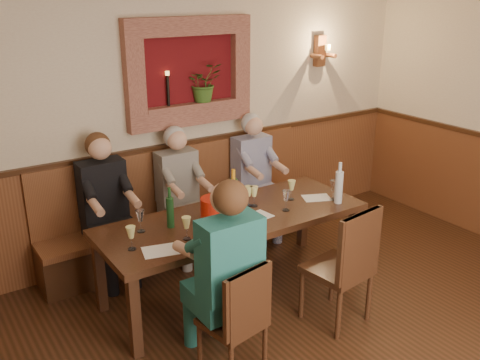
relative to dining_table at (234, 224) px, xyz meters
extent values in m
cube|color=beige|center=(0.00, 1.15, 0.72)|extent=(6.00, 0.04, 2.80)
cube|color=brown|center=(0.00, 1.13, -0.13)|extent=(6.00, 0.04, 1.10)
cube|color=#381E0F|center=(0.00, 1.13, 0.45)|extent=(6.02, 0.06, 0.05)
cube|color=#580C10|center=(0.20, 1.13, 1.17)|extent=(1.00, 0.02, 0.70)
cube|color=#A16552|center=(0.20, 1.09, 1.61)|extent=(1.36, 0.12, 0.18)
cube|color=#A16552|center=(0.20, 1.09, 0.73)|extent=(1.36, 0.12, 0.18)
cube|color=#A16552|center=(-0.39, 1.09, 1.17)|extent=(0.18, 0.12, 0.70)
cube|color=#A16552|center=(0.79, 1.09, 1.17)|extent=(0.18, 0.12, 0.70)
cube|color=#A16552|center=(0.20, 1.09, 0.84)|extent=(1.00, 0.14, 0.04)
imported|color=#386021|center=(0.35, 1.09, 1.06)|extent=(0.35, 0.30, 0.39)
cylinder|color=black|center=(-0.05, 1.09, 1.01)|extent=(0.03, 0.03, 0.30)
cylinder|color=#FFBF59|center=(-0.05, 1.09, 1.18)|extent=(0.04, 0.04, 0.04)
cube|color=brown|center=(1.90, 1.10, 1.27)|extent=(0.12, 0.08, 0.35)
cylinder|color=brown|center=(1.80, 1.03, 1.22)|extent=(0.05, 0.18, 0.05)
cylinder|color=brown|center=(2.00, 1.03, 1.22)|extent=(0.05, 0.18, 0.05)
cylinder|color=#FFBF59|center=(1.90, 0.97, 1.32)|extent=(0.06, 0.06, 0.06)
cube|color=black|center=(0.00, 0.00, 0.04)|extent=(2.40, 0.90, 0.06)
cube|color=black|center=(-1.12, -0.37, -0.33)|extent=(0.08, 0.08, 0.69)
cube|color=black|center=(1.12, -0.37, -0.33)|extent=(0.08, 0.08, 0.69)
cube|color=black|center=(-1.12, 0.37, -0.33)|extent=(0.08, 0.08, 0.69)
cube|color=black|center=(1.12, 0.37, -0.33)|extent=(0.08, 0.08, 0.69)
cube|color=#381E0F|center=(0.00, 0.91, -0.48)|extent=(3.00, 0.40, 0.40)
cube|color=brown|center=(0.00, 0.91, -0.26)|extent=(3.00, 0.45, 0.06)
cube|color=brown|center=(0.00, 1.10, 0.10)|extent=(3.00, 0.06, 0.66)
cube|color=black|center=(-0.59, -0.89, -0.49)|extent=(0.43, 0.43, 0.37)
cube|color=black|center=(-0.59, -0.89, -0.28)|extent=(0.45, 0.45, 0.05)
cube|color=black|center=(-0.56, -1.06, -0.02)|extent=(0.39, 0.11, 0.47)
cube|color=black|center=(0.46, -0.84, -0.46)|extent=(0.49, 0.49, 0.44)
cube|color=black|center=(0.46, -0.84, -0.21)|extent=(0.51, 0.51, 0.05)
cube|color=black|center=(0.49, -1.05, 0.09)|extent=(0.46, 0.10, 0.55)
cube|color=black|center=(-0.85, 0.76, -0.45)|extent=(0.42, 0.44, 0.45)
cube|color=black|center=(-0.85, 0.93, 0.21)|extent=(0.42, 0.22, 0.55)
sphere|color=#D8A384|center=(-0.85, 0.89, 0.61)|extent=(0.21, 0.21, 0.21)
sphere|color=#4C2D19|center=(-0.85, 0.94, 0.63)|extent=(0.23, 0.23, 0.23)
cube|color=#544F4D|center=(-0.08, 0.77, -0.45)|extent=(0.40, 0.42, 0.45)
cube|color=#544F4D|center=(-0.08, 0.93, 0.19)|extent=(0.40, 0.21, 0.52)
sphere|color=#D8A384|center=(-0.08, 0.89, 0.57)|extent=(0.20, 0.20, 0.20)
sphere|color=#B2B2B2|center=(-0.08, 0.94, 0.59)|extent=(0.22, 0.22, 0.22)
cube|color=navy|center=(0.83, 0.77, -0.45)|extent=(0.40, 0.42, 0.45)
cube|color=navy|center=(0.83, 0.93, 0.19)|extent=(0.40, 0.21, 0.53)
sphere|color=#D8A384|center=(0.83, 0.89, 0.58)|extent=(0.20, 0.20, 0.20)
sphere|color=#B2B2B2|center=(0.83, 0.94, 0.60)|extent=(0.22, 0.22, 0.22)
cube|color=#1B5760|center=(-0.59, -0.69, -0.45)|extent=(0.44, 0.46, 0.45)
cube|color=#1B5760|center=(-0.59, -0.87, 0.23)|extent=(0.44, 0.23, 0.58)
sphere|color=#D8A384|center=(-0.59, -0.83, 0.65)|extent=(0.22, 0.22, 0.22)
sphere|color=#4C2D19|center=(-0.59, -0.88, 0.67)|extent=(0.24, 0.24, 0.24)
cylinder|color=#B41A0B|center=(-0.27, -0.13, 0.21)|extent=(0.31, 0.31, 0.27)
cylinder|color=#19471E|center=(0.00, 0.00, 0.24)|extent=(0.09, 0.09, 0.34)
cylinder|color=orange|center=(0.00, 0.00, 0.46)|extent=(0.04, 0.04, 0.09)
cylinder|color=#19471E|center=(-0.56, 0.10, 0.21)|extent=(0.08, 0.08, 0.26)
cylinder|color=#19471E|center=(-0.56, 0.10, 0.38)|extent=(0.03, 0.03, 0.09)
cylinder|color=silver|center=(0.97, -0.28, 0.23)|extent=(0.09, 0.09, 0.30)
cylinder|color=silver|center=(0.97, -0.28, 0.42)|extent=(0.04, 0.04, 0.09)
cube|color=white|center=(-0.81, -0.25, 0.08)|extent=(0.33, 0.27, 0.00)
cube|color=white|center=(0.15, -0.13, 0.08)|extent=(0.29, 0.23, 0.00)
cube|color=white|center=(0.89, -0.08, 0.08)|extent=(0.31, 0.27, 0.00)
cube|color=white|center=(-0.40, -0.28, 0.08)|extent=(0.35, 0.31, 0.00)
camera|label=1|loc=(-2.34, -3.61, 1.97)|focal=40.00mm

